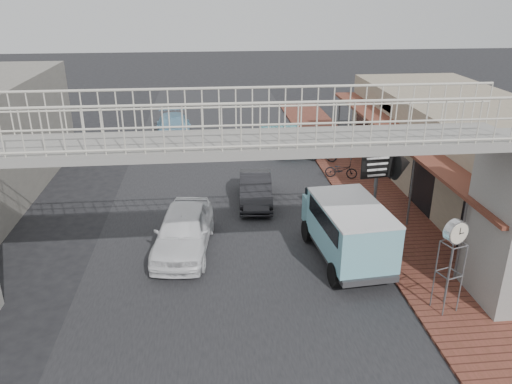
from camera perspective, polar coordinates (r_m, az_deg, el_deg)
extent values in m
plane|color=black|center=(18.23, -2.63, -6.34)|extent=(120.00, 120.00, 0.00)
cube|color=black|center=(18.23, -2.63, -6.32)|extent=(10.00, 60.00, 0.01)
cube|color=brown|center=(22.10, 13.99, -1.52)|extent=(3.00, 40.00, 0.10)
cube|color=gray|center=(24.14, 23.81, 4.20)|extent=(6.00, 18.00, 4.00)
cube|color=brown|center=(22.47, 16.75, 6.32)|extent=(1.80, 18.00, 0.12)
cube|color=silver|center=(25.66, 14.73, 9.38)|extent=(0.08, 2.60, 0.90)
cube|color=#B21914|center=(19.88, 20.94, 4.97)|extent=(0.08, 2.20, 0.80)
cube|color=gray|center=(15.88, 26.71, -3.35)|extent=(1.20, 2.40, 5.00)
cube|color=gray|center=(12.54, -2.01, 5.53)|extent=(14.00, 2.00, 0.24)
cube|color=beige|center=(13.28, -2.32, 9.48)|extent=(14.00, 0.08, 1.10)
cube|color=beige|center=(11.44, -1.73, 7.37)|extent=(14.00, 0.08, 1.10)
imported|color=white|center=(17.87, -8.28, -4.34)|extent=(2.39, 4.81, 1.57)
imported|color=black|center=(21.63, -0.07, 0.35)|extent=(1.64, 3.98, 1.28)
imported|color=#7FD9DD|center=(29.26, 3.39, 6.40)|extent=(3.03, 5.42, 1.43)
imported|color=#6CA0BC|center=(31.34, -9.38, 7.25)|extent=(2.46, 5.22, 1.47)
cylinder|color=black|center=(18.58, 5.92, -4.47)|extent=(0.34, 0.82, 0.80)
cylinder|color=black|center=(19.13, 11.05, -3.96)|extent=(0.34, 0.82, 0.80)
cylinder|color=black|center=(16.03, 9.03, -9.33)|extent=(0.34, 0.82, 0.80)
cylinder|color=black|center=(16.67, 14.87, -8.53)|extent=(0.34, 0.82, 0.80)
cube|color=#7AC3D4|center=(16.84, 10.75, -4.13)|extent=(2.25, 3.80, 1.54)
cube|color=#7AC3D4|center=(18.73, 8.42, -2.04)|extent=(1.93, 1.18, 1.03)
cube|color=black|center=(16.66, 10.85, -2.83)|extent=(2.24, 3.13, 0.57)
cube|color=silver|center=(16.51, 10.94, -1.65)|extent=(2.27, 3.81, 0.07)
imported|color=black|center=(24.65, 9.71, 2.51)|extent=(1.65, 1.02, 0.82)
imported|color=black|center=(26.90, 7.62, 4.48)|extent=(1.63, 1.07, 0.95)
cylinder|color=#59595B|center=(15.29, 19.77, -8.82)|extent=(0.04, 0.04, 2.14)
cylinder|color=#59595B|center=(15.61, 21.17, -8.35)|extent=(0.04, 0.04, 2.14)
cylinder|color=#59595B|center=(14.99, 21.06, -9.69)|extent=(0.04, 0.04, 2.14)
cylinder|color=#59595B|center=(15.32, 22.46, -9.19)|extent=(0.04, 0.04, 2.14)
cylinder|color=silver|center=(14.65, 21.88, -4.22)|extent=(0.73, 0.44, 0.69)
cylinder|color=beige|center=(14.57, 22.22, -4.42)|extent=(0.59, 0.20, 0.61)
cylinder|color=beige|center=(14.73, 21.54, -4.03)|extent=(0.59, 0.20, 0.61)
cylinder|color=#59595B|center=(18.93, 13.46, -0.21)|extent=(0.11, 0.11, 3.16)
cube|color=black|center=(18.50, 13.81, 3.02)|extent=(1.30, 0.23, 0.98)
cone|color=black|center=(18.93, 16.33, 3.19)|extent=(0.80, 1.27, 1.20)
cube|color=white|center=(18.46, 13.70, 2.81)|extent=(0.87, 0.12, 0.65)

